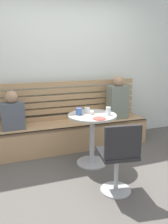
{
  "coord_description": "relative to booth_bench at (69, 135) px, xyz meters",
  "views": [
    {
      "loc": [
        -1.07,
        -2.42,
        1.58
      ],
      "look_at": [
        0.07,
        0.66,
        0.75
      ],
      "focal_mm": 37.93,
      "sensor_mm": 36.0,
      "label": 1
    }
  ],
  "objects": [
    {
      "name": "ground",
      "position": [
        0.0,
        -1.2,
        -0.22
      ],
      "size": [
        8.0,
        8.0,
        0.0
      ],
      "primitive_type": "plane",
      "color": "#514C47"
    },
    {
      "name": "back_wall",
      "position": [
        0.0,
        0.44,
        1.23
      ],
      "size": [
        5.2,
        0.1,
        2.9
      ],
      "primitive_type": "cube",
      "color": "silver",
      "rests_on": "ground"
    },
    {
      "name": "booth_bench",
      "position": [
        0.0,
        0.0,
        0.0
      ],
      "size": [
        2.7,
        0.52,
        0.44
      ],
      "color": "tan",
      "rests_on": "ground"
    },
    {
      "name": "booth_backrest",
      "position": [
        0.0,
        0.24,
        0.56
      ],
      "size": [
        2.65,
        0.04,
        0.67
      ],
      "color": "#A68157",
      "rests_on": "booth_bench"
    },
    {
      "name": "cafe_table",
      "position": [
        0.14,
        -0.68,
        0.3
      ],
      "size": [
        0.68,
        0.68,
        0.74
      ],
      "color": "#ADADB2",
      "rests_on": "ground"
    },
    {
      "name": "white_chair",
      "position": [
        0.13,
        -1.49,
        0.24
      ],
      "size": [
        0.46,
        0.46,
        0.85
      ],
      "color": "#ADADB2",
      "rests_on": "ground"
    },
    {
      "name": "person_adult",
      "position": [
        0.9,
        -0.0,
        0.56
      ],
      "size": [
        0.34,
        0.22,
        0.76
      ],
      "color": "slate",
      "rests_on": "booth_bench"
    },
    {
      "name": "person_child_left",
      "position": [
        -0.88,
        0.0,
        0.48
      ],
      "size": [
        0.34,
        0.22,
        0.59
      ],
      "color": "#4C515B",
      "rests_on": "booth_bench"
    },
    {
      "name": "cup_espresso_small",
      "position": [
        0.13,
        -0.68,
        0.55
      ],
      "size": [
        0.06,
        0.06,
        0.05
      ],
      "primitive_type": "cylinder",
      "color": "silver",
      "rests_on": "cafe_table"
    },
    {
      "name": "cup_water_clear",
      "position": [
        0.34,
        -0.77,
        0.57
      ],
      "size": [
        0.07,
        0.07,
        0.11
      ],
      "primitive_type": "cylinder",
      "color": "white",
      "rests_on": "cafe_table"
    },
    {
      "name": "cup_mug_blue",
      "position": [
        -0.04,
        -0.63,
        0.57
      ],
      "size": [
        0.08,
        0.08,
        0.09
      ],
      "primitive_type": "cylinder",
      "color": "#3D5B9E",
      "rests_on": "cafe_table"
    },
    {
      "name": "cup_ceramic_white",
      "position": [
        0.12,
        -0.53,
        0.55
      ],
      "size": [
        0.08,
        0.08,
        0.07
      ],
      "primitive_type": "cylinder",
      "color": "white",
      "rests_on": "cafe_table"
    },
    {
      "name": "plate_small",
      "position": [
        0.14,
        -0.92,
        0.52
      ],
      "size": [
        0.17,
        0.17,
        0.01
      ],
      "primitive_type": "cylinder",
      "color": "#DB4C42",
      "rests_on": "cafe_table"
    }
  ]
}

